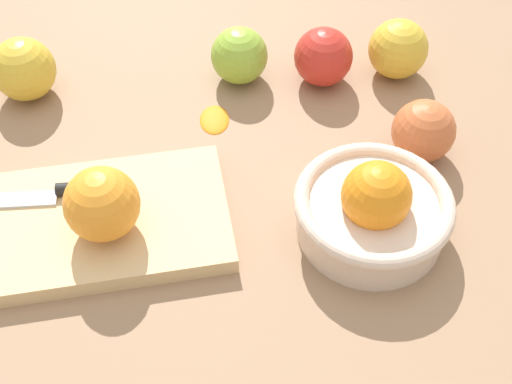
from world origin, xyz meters
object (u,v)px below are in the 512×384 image
at_px(apple_mid_left, 423,131).
at_px(apple_front_right, 24,69).
at_px(apple_front_left_2, 323,57).
at_px(cutting_board, 109,221).
at_px(orange_on_board, 102,204).
at_px(apple_front_left_3, 398,49).
at_px(bowl, 373,209).
at_px(apple_front_left, 239,55).
at_px(knife, 46,193).

height_order(apple_mid_left, apple_front_right, apple_front_right).
bearing_deg(apple_front_left_2, cutting_board, 36.12).
relative_size(orange_on_board, apple_front_left_3, 1.00).
relative_size(apple_front_left_2, apple_front_left_3, 0.98).
height_order(orange_on_board, apple_front_left_3, orange_on_board).
distance_m(bowl, apple_front_left, 0.29).
bearing_deg(cutting_board, apple_front_left_2, -143.88).
height_order(orange_on_board, apple_front_left, orange_on_board).
bearing_deg(apple_front_right, cutting_board, 112.01).
distance_m(apple_mid_left, apple_front_left_2, 0.17).
bearing_deg(apple_front_right, knife, 99.20).
relative_size(bowl, orange_on_board, 2.16).
distance_m(apple_mid_left, apple_front_right, 0.49).
xyz_separation_m(knife, apple_front_right, (0.03, -0.20, 0.01)).
relative_size(apple_front_right, apple_front_left_3, 1.03).
xyz_separation_m(cutting_board, knife, (0.06, -0.04, 0.01)).
xyz_separation_m(cutting_board, apple_front_left_3, (-0.37, -0.20, 0.03)).
bearing_deg(apple_mid_left, cutting_board, 8.46).
relative_size(knife, apple_front_left, 2.16).
bearing_deg(apple_front_right, apple_front_left_3, 175.91).
height_order(cutting_board, apple_front_left_3, apple_front_left_3).
distance_m(apple_front_left, apple_front_right, 0.27).
xyz_separation_m(bowl, apple_front_right, (0.36, -0.28, 0.00)).
xyz_separation_m(apple_front_left, apple_front_left_2, (-0.10, 0.02, 0.00)).
bearing_deg(apple_mid_left, orange_on_board, 11.12).
xyz_separation_m(cutting_board, orange_on_board, (-0.00, 0.02, 0.05)).
height_order(bowl, knife, bowl).
relative_size(bowl, cutting_board, 0.65).
xyz_separation_m(orange_on_board, apple_front_left, (-0.17, -0.24, -0.02)).
relative_size(apple_front_left_2, apple_front_right, 0.95).
distance_m(bowl, apple_mid_left, 0.13).
xyz_separation_m(apple_mid_left, apple_front_left, (0.19, -0.17, 0.00)).
xyz_separation_m(apple_front_left_2, apple_front_left_3, (-0.10, 0.00, 0.00)).
height_order(apple_front_left, apple_front_right, apple_front_right).
xyz_separation_m(knife, apple_front_left_2, (-0.34, -0.16, 0.01)).
height_order(orange_on_board, apple_front_left_2, orange_on_board).
xyz_separation_m(knife, apple_mid_left, (-0.42, -0.02, 0.01)).
bearing_deg(orange_on_board, apple_front_left, -125.63).
relative_size(bowl, apple_mid_left, 2.27).
bearing_deg(apple_front_left, apple_front_left_2, 168.62).
bearing_deg(knife, apple_mid_left, -177.73).
bearing_deg(bowl, apple_front_left_2, -91.25).
relative_size(apple_mid_left, apple_front_left_3, 0.95).
bearing_deg(apple_front_left, apple_front_right, -2.57).
bearing_deg(apple_mid_left, knife, 2.27).
xyz_separation_m(apple_mid_left, apple_front_left_2, (0.08, -0.15, 0.00)).
xyz_separation_m(bowl, apple_front_left, (0.10, -0.27, 0.00)).
bearing_deg(apple_front_left_2, apple_front_left, -11.38).
height_order(bowl, apple_mid_left, bowl).
bearing_deg(apple_front_left, apple_mid_left, 137.78).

